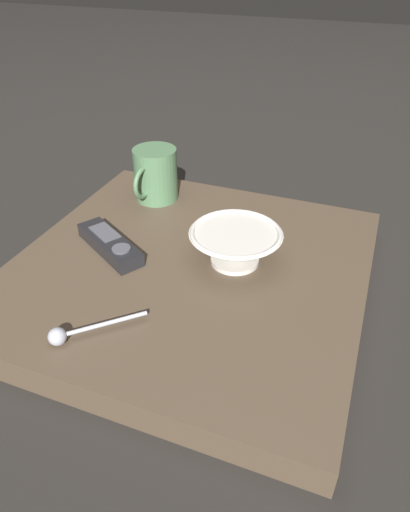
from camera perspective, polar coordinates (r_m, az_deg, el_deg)
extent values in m
plane|color=black|center=(0.79, -1.87, -3.56)|extent=(6.00, 6.00, 0.00)
cube|color=#4C3D2D|center=(0.77, -1.90, -2.24)|extent=(0.56, 0.56, 0.05)
cylinder|color=beige|center=(0.76, 3.66, -0.45)|extent=(0.08, 0.08, 0.01)
cone|color=beige|center=(0.75, 3.74, 1.28)|extent=(0.15, 0.15, 0.05)
torus|color=beige|center=(0.73, 3.80, 2.81)|extent=(0.15, 0.15, 0.01)
cylinder|color=#4C724C|center=(0.94, -6.06, 9.94)|extent=(0.09, 0.09, 0.10)
torus|color=#4C724C|center=(0.90, -7.59, 8.88)|extent=(0.06, 0.01, 0.06)
cylinder|color=#A3A5B2|center=(0.64, -12.04, -8.11)|extent=(0.08, 0.09, 0.01)
sphere|color=#A3A5B2|center=(0.64, -17.67, -9.39)|extent=(0.02, 0.02, 0.02)
cube|color=black|center=(0.80, -11.62, 1.42)|extent=(0.12, 0.15, 0.02)
cylinder|color=#4C4C54|center=(0.76, -10.25, 0.89)|extent=(0.03, 0.03, 0.00)
cube|color=#4C4C54|center=(0.81, -12.36, 2.75)|extent=(0.06, 0.07, 0.00)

